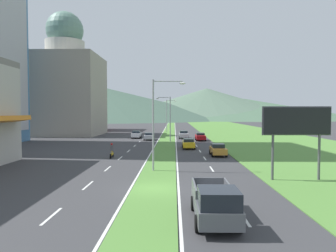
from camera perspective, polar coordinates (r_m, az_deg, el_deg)
ground_plane at (r=22.97m, az=-2.51°, el=-11.44°), size 600.00×600.00×0.00m
grass_median at (r=82.44m, az=0.15°, el=-1.31°), size 3.20×240.00×0.06m
grass_verge_right at (r=84.63m, az=14.24°, el=-1.29°), size 24.00×240.00×0.06m
lane_dash_left_2 at (r=18.39m, az=-20.47°, el=-15.15°), size 0.16×2.80×0.01m
lane_dash_left_3 at (r=24.81m, az=-14.39°, el=-10.44°), size 0.16×2.80×0.01m
lane_dash_left_4 at (r=31.49m, az=-10.94°, el=-7.65°), size 0.16×2.80×0.01m
lane_dash_left_5 at (r=38.29m, az=-8.74°, el=-5.82°), size 0.16×2.80×0.01m
lane_dash_left_6 at (r=45.15m, az=-7.20°, el=-4.54°), size 0.16×2.80×0.01m
lane_dash_left_7 at (r=52.05m, az=-6.08°, el=-3.59°), size 0.16×2.80×0.01m
lane_dash_left_8 at (r=58.99m, az=-5.22°, el=-2.87°), size 0.16×2.80×0.01m
lane_dash_left_9 at (r=65.93m, az=-4.55°, el=-2.30°), size 0.16×2.80×0.01m
lane_dash_right_2 at (r=17.57m, az=13.67°, el=-15.90°), size 0.16×2.80×0.01m
lane_dash_right_3 at (r=24.21m, az=10.00°, el=-10.73°), size 0.16×2.80×0.01m
lane_dash_right_4 at (r=31.02m, az=7.99°, el=-7.78°), size 0.16×2.80×0.01m
lane_dash_right_5 at (r=37.90m, az=6.72°, el=-5.89°), size 0.16×2.80×0.01m
lane_dash_right_6 at (r=44.83m, az=5.85°, el=-4.58°), size 0.16×2.80×0.01m
lane_dash_right_7 at (r=51.77m, az=5.21°, el=-3.62°), size 0.16×2.80×0.01m
lane_dash_right_8 at (r=58.74m, az=4.73°, el=-2.89°), size 0.16×2.80×0.01m
lane_dash_right_9 at (r=65.71m, az=4.34°, el=-2.32°), size 0.16×2.80×0.01m
edge_line_median_left at (r=82.49m, az=-1.07°, el=-1.32°), size 0.16×240.00×0.01m
edge_line_median_right at (r=82.43m, az=1.36°, el=-1.33°), size 0.16×240.00×0.01m
domed_building at (r=80.54m, az=-18.19°, el=6.89°), size 16.70×16.70×29.80m
midrise_colored at (r=101.79m, az=-17.49°, el=4.40°), size 16.19×16.19×18.16m
hill_far_left at (r=266.84m, az=-12.86°, el=4.22°), size 228.76×228.76×27.44m
hill_far_center at (r=276.64m, az=7.04°, el=4.10°), size 171.30×171.30×26.54m
hill_far_right at (r=295.87m, az=11.10°, el=3.37°), size 224.39×224.39×20.32m
street_lamp_near at (r=29.20m, az=-2.01°, el=1.46°), size 3.12×0.35×8.59m
street_lamp_mid at (r=58.13m, az=0.11°, el=1.87°), size 2.68×0.38×8.44m
street_lamp_far at (r=87.19m, az=-0.04°, el=2.28°), size 2.77×0.45×9.00m
billboard_roadside at (r=27.13m, az=22.44°, el=0.28°), size 5.53×0.28×6.02m
car_0 at (r=62.44m, az=-3.49°, el=-1.88°), size 1.92×4.13×1.45m
car_1 at (r=66.47m, az=2.87°, el=-1.56°), size 2.02×4.70×1.59m
car_2 at (r=47.89m, az=3.77°, el=-3.20°), size 1.92×4.53×1.49m
car_3 at (r=40.41m, az=9.12°, el=-4.28°), size 1.94×4.05×1.52m
car_4 at (r=61.44m, az=5.92°, el=-1.94°), size 1.94×4.79×1.50m
car_5 at (r=67.05m, az=-5.79°, el=-1.55°), size 1.95×4.17×1.55m
pickup_truck_0 at (r=16.30m, az=8.57°, el=-13.74°), size 2.18×5.40×2.00m
motorcycle_rider at (r=38.60m, az=-10.23°, el=-4.65°), size 0.36×2.00×1.80m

